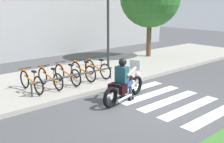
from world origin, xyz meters
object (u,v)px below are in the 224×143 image
bicycle_1 (50,78)px  bicycle_2 (67,74)px  rider (123,77)px  bicycle_3 (83,71)px  street_lamp (108,18)px  bike_rack (75,76)px  bicycle_0 (31,81)px  motorcycle (125,87)px  bicycle_4 (97,69)px

bicycle_1 → bicycle_2: size_ratio=0.98×
rider → bicycle_3: rider is taller
rider → street_lamp: size_ratio=0.36×
bicycle_1 → bicycle_3: bearing=-0.0°
bicycle_3 → bike_rack: (-0.73, -0.55, 0.05)m
bicycle_0 → street_lamp: (4.59, 1.26, 1.97)m
motorcycle → bicycle_4: 2.64m
rider → bike_rack: size_ratio=0.41×
rider → bicycle_4: rider is taller
bicycle_2 → rider: bearing=-77.4°
bicycle_1 → bike_rack: (0.73, -0.55, 0.07)m
motorcycle → bike_rack: size_ratio=0.63×
bicycle_1 → bicycle_4: size_ratio=1.03×
bicycle_1 → street_lamp: 4.52m
bicycle_1 → bike_rack: size_ratio=0.49×
bicycle_0 → street_lamp: bearing=15.3°
rider → bicycle_2: size_ratio=0.83×
bicycle_0 → rider: bearing=-51.3°
bicycle_0 → bicycle_3: size_ratio=1.03×
bicycle_2 → bicycle_1: bearing=179.9°
bicycle_1 → bicycle_4: bearing=-0.0°
street_lamp → bicycle_4: bearing=-143.1°
bicycle_1 → bicycle_0: bearing=-179.9°
rider → bicycle_0: size_ratio=0.87×
bicycle_1 → rider: bearing=-62.9°
bicycle_0 → bicycle_1: bicycle_0 is taller
bicycle_4 → bicycle_0: bearing=180.0°
bicycle_3 → bike_rack: bicycle_3 is taller
bicycle_2 → bicycle_3: (0.73, -0.00, 0.00)m
motorcycle → bicycle_2: bearing=104.2°
motorcycle → bicycle_4: (0.82, 2.50, 0.04)m
bicycle_2 → bicycle_3: size_ratio=1.08×
bicycle_0 → bicycle_2: bearing=-0.0°
bicycle_2 → bike_rack: (0.00, -0.55, 0.05)m
motorcycle → bicycle_0: bearing=129.9°
bicycle_0 → bike_rack: bearing=-20.8°
rider → street_lamp: bearing=55.7°
bicycle_2 → motorcycle: bearing=-75.8°
bicycle_2 → bicycle_4: bearing=0.0°
bike_rack → rider: bearing=-74.1°
bicycle_4 → street_lamp: (1.67, 1.26, 1.98)m
bicycle_0 → bicycle_4: bicycle_0 is taller
rider → bicycle_0: rider is taller
rider → bike_rack: 2.06m
bike_rack → bicycle_0: bearing=159.2°
motorcycle → rider: bearing=-169.2°
bicycle_3 → motorcycle: bearing=-92.1°
bicycle_2 → bicycle_4: bicycle_2 is taller
bicycle_1 → bicycle_4: bicycle_4 is taller
bicycle_2 → street_lamp: street_lamp is taller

